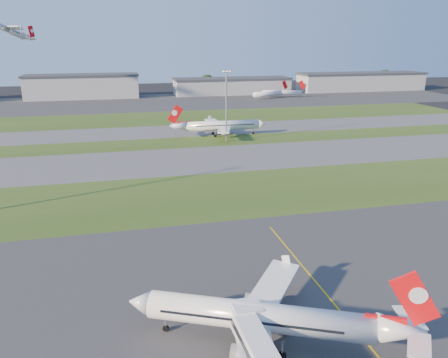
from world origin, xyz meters
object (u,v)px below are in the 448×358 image
object	(u,v)px
light_mast_centre	(226,101)
mini_jet_far	(283,92)
airliner_taxiing	(222,126)
mini_jet_near	(270,93)
airliner_parked	(261,317)

from	to	relation	value
light_mast_centre	mini_jet_far	bearing A→B (deg)	60.68
airliner_taxiing	mini_jet_near	distance (m)	120.20
mini_jet_near	light_mast_centre	distance (m)	130.71
mini_jet_near	mini_jet_far	size ratio (longest dim) A/B	0.95
airliner_taxiing	light_mast_centre	distance (m)	15.38
airliner_parked	airliner_taxiing	xyz separation A→B (m)	(23.57, 121.83, 0.23)
airliner_taxiing	mini_jet_far	size ratio (longest dim) A/B	1.26
mini_jet_far	light_mast_centre	world-z (taller)	light_mast_centre
mini_jet_near	mini_jet_far	bearing A→B (deg)	-2.75
airliner_parked	mini_jet_far	bearing A→B (deg)	93.32
airliner_parked	mini_jet_near	size ratio (longest dim) A/B	1.16
mini_jet_far	light_mast_centre	distance (m)	138.39
airliner_taxiing	mini_jet_near	world-z (taller)	airliner_taxiing
airliner_taxiing	airliner_parked	bearing A→B (deg)	80.94
mini_jet_far	light_mast_centre	size ratio (longest dim) A/B	1.10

